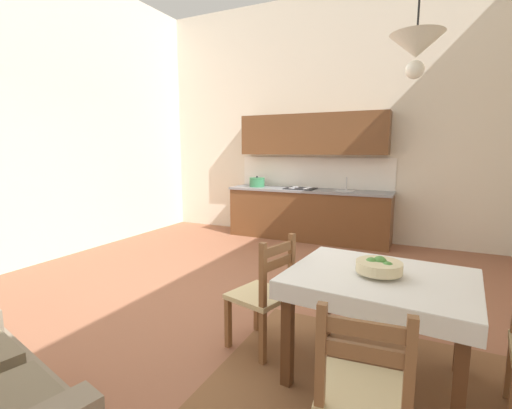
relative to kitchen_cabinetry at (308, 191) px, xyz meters
The scene contains 10 objects.
ground_plane 3.12m from the kitchen_cabinetry, 88.84° to the right, with size 6.66×7.12×0.10m, color #935B42.
wall_back 1.30m from the kitchen_cabinetry, 79.62° to the left, with size 6.66×0.12×4.22m, color silver.
wall_left 4.44m from the kitchen_cabinetry, 135.39° to the right, with size 0.12×7.12×4.22m, color silver.
area_rug 4.16m from the kitchen_cabinetry, 66.29° to the right, with size 2.10×1.60×0.01m, color brown.
kitchen_cabinetry is the anchor object (origin of this frame).
dining_table 3.99m from the kitchen_cabinetry, 65.71° to the right, with size 1.26×1.04×0.75m.
dining_chair_camera_side 4.80m from the kitchen_cabinetry, 69.50° to the right, with size 0.46×0.46×0.93m.
dining_chair_tv_side 3.72m from the kitchen_cabinetry, 77.97° to the right, with size 0.51×0.51×0.93m.
fruit_bowl 3.99m from the kitchen_cabinetry, 65.94° to the right, with size 0.30×0.30×0.12m.
pendant_lamp 4.21m from the kitchen_cabinetry, 63.72° to the right, with size 0.32×0.32×0.81m.
Camera 1 is at (1.82, -3.08, 1.58)m, focal length 25.13 mm.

